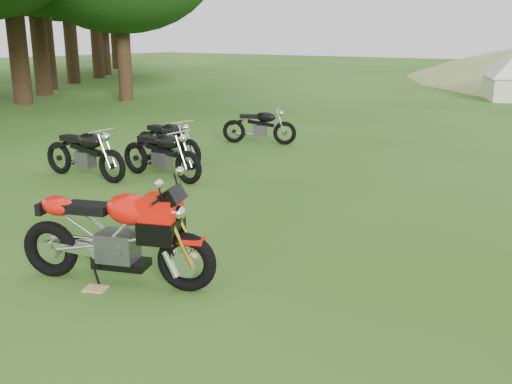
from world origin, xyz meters
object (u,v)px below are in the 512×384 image
Objects in this scene: plywood_board at (96,289)px; sport_motorcycle at (115,227)px; vintage_moto_b at (167,140)px; vintage_moto_a at (161,152)px; vintage_moto_c at (84,152)px; vintage_moto_d at (259,125)px.

sport_motorcycle is at bearing 75.40° from plywood_board.
vintage_moto_b is (-3.62, 4.76, 0.50)m from plywood_board.
vintage_moto_c reaches higher than vintage_moto_a.
sport_motorcycle is at bearing -38.98° from vintage_moto_c.
vintage_moto_b is 1.08× the size of vintage_moto_d.
vintage_moto_b reaches higher than vintage_moto_a.
vintage_moto_d is (-3.52, 7.49, -0.17)m from sport_motorcycle.
vintage_moto_a is 1.07× the size of vintage_moto_d.
sport_motorcycle is 8.28m from vintage_moto_d.
vintage_moto_c is at bearing -97.18° from vintage_moto_b.
vintage_moto_a is at bearing 107.11° from sport_motorcycle.
sport_motorcycle is at bearing -88.65° from vintage_moto_d.
vintage_moto_b reaches higher than vintage_moto_d.
plywood_board is 0.12× the size of vintage_moto_c.
plywood_board is 4.82m from vintage_moto_a.
plywood_board is 6.00m from vintage_moto_b.
vintage_moto_b is at bearing 71.84° from vintage_moto_c.
sport_motorcycle reaches higher than vintage_moto_c.
plywood_board is 0.12× the size of vintage_moto_a.
vintage_moto_a is 1.42m from vintage_moto_c.
vintage_moto_b is at bearing 107.01° from sport_motorcycle.
sport_motorcycle is 5.82m from vintage_moto_b.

